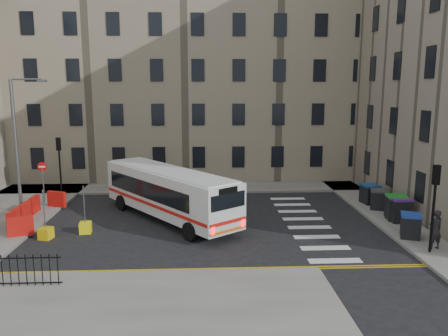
{
  "coord_description": "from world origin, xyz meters",
  "views": [
    {
      "loc": [
        -1.86,
        -24.26,
        7.64
      ],
      "look_at": [
        -0.67,
        1.02,
        3.0
      ],
      "focal_mm": 35.0,
      "sensor_mm": 36.0,
      "label": 1
    }
  ],
  "objects": [
    {
      "name": "pavement_sw",
      "position": [
        -7.0,
        -10.0,
        0.07
      ],
      "size": [
        20.0,
        6.0,
        0.15
      ],
      "primitive_type": "cube",
      "color": "slate",
      "rests_on": "ground"
    },
    {
      "name": "wheelie_bin_d",
      "position": [
        9.09,
        1.86,
        0.77
      ],
      "size": [
        1.3,
        1.38,
        1.23
      ],
      "rotation": [
        0.0,
        0.0,
        -0.36
      ],
      "color": "black",
      "rests_on": "pavement_east"
    },
    {
      "name": "bollard_yellow",
      "position": [
        -10.0,
        -2.43,
        0.3
      ],
      "size": [
        0.72,
        0.72,
        0.6
      ],
      "primitive_type": "cube",
      "rotation": [
        0.0,
        0.0,
        -0.23
      ],
      "color": "#E4B50C",
      "rests_on": "ground"
    },
    {
      "name": "wheelie_bin_e",
      "position": [
        9.07,
        3.21,
        0.78
      ],
      "size": [
        1.17,
        1.29,
        1.26
      ],
      "rotation": [
        0.0,
        0.0,
        0.17
      ],
      "color": "black",
      "rests_on": "pavement_east"
    },
    {
      "name": "no_entry_north",
      "position": [
        -12.5,
        4.5,
        2.08
      ],
      "size": [
        0.6,
        0.08,
        3.0
      ],
      "color": "#595B5E",
      "rests_on": "pavement_west"
    },
    {
      "name": "ground",
      "position": [
        0.0,
        0.0,
        0.0
      ],
      "size": [
        120.0,
        120.0,
        0.0
      ],
      "primitive_type": "plane",
      "color": "black",
      "rests_on": "ground"
    },
    {
      "name": "traffic_light_nw",
      "position": [
        -12.0,
        6.5,
        2.87
      ],
      "size": [
        0.28,
        0.22,
        4.1
      ],
      "color": "black",
      "rests_on": "pavement_west"
    },
    {
      "name": "bollard_chevron",
      "position": [
        -8.21,
        -1.59,
        0.3
      ],
      "size": [
        0.67,
        0.67,
        0.6
      ],
      "primitive_type": "cube",
      "rotation": [
        0.0,
        0.0,
        0.13
      ],
      "color": "yellow",
      "rests_on": "ground"
    },
    {
      "name": "pedestrian",
      "position": [
        9.0,
        -5.12,
        1.1
      ],
      "size": [
        0.78,
        0.6,
        1.89
      ],
      "primitive_type": "imported",
      "rotation": [
        0.0,
        0.0,
        3.37
      ],
      "color": "black",
      "rests_on": "pavement_east"
    },
    {
      "name": "pavement_east",
      "position": [
        9.0,
        4.0,
        0.07
      ],
      "size": [
        2.4,
        26.0,
        0.15
      ],
      "primitive_type": "cube",
      "color": "slate",
      "rests_on": "ground"
    },
    {
      "name": "pavement_north",
      "position": [
        -6.0,
        8.6,
        0.07
      ],
      "size": [
        36.0,
        3.2,
        0.15
      ],
      "primitive_type": "cube",
      "color": "slate",
      "rests_on": "ground"
    },
    {
      "name": "traffic_light_east",
      "position": [
        8.6,
        -5.5,
        2.87
      ],
      "size": [
        0.28,
        0.22,
        4.1
      ],
      "color": "black",
      "rests_on": "pavement_east"
    },
    {
      "name": "wheelie_bin_c",
      "position": [
        9.25,
        -0.41,
        0.86
      ],
      "size": [
        1.32,
        1.46,
        1.41
      ],
      "rotation": [
        0.0,
        0.0,
        -0.18
      ],
      "color": "black",
      "rests_on": "pavement_east"
    },
    {
      "name": "wheelie_bin_a",
      "position": [
        8.62,
        -3.46,
        0.77
      ],
      "size": [
        1.31,
        1.39,
        1.22
      ],
      "rotation": [
        0.0,
        0.0,
        -0.38
      ],
      "color": "black",
      "rests_on": "pavement_east"
    },
    {
      "name": "streetlamp",
      "position": [
        -13.0,
        2.0,
        4.34
      ],
      "size": [
        0.5,
        0.22,
        8.14
      ],
      "color": "#595B5E",
      "rests_on": "pavement_west"
    },
    {
      "name": "terrace_north",
      "position": [
        -7.0,
        15.5,
        8.62
      ],
      "size": [
        38.3,
        10.8,
        17.2
      ],
      "color": "gray",
      "rests_on": "ground"
    },
    {
      "name": "wheelie_bin_b",
      "position": [
        9.24,
        -0.71,
        0.85
      ],
      "size": [
        1.1,
        1.27,
        1.4
      ],
      "rotation": [
        0.0,
        0.0,
        0.0
      ],
      "color": "black",
      "rests_on": "pavement_east"
    },
    {
      "name": "roadworks_barriers",
      "position": [
        -11.84,
        0.5,
        0.65
      ],
      "size": [
        1.66,
        6.26,
        1.0
      ],
      "color": "red",
      "rests_on": "pavement_west"
    },
    {
      "name": "bus",
      "position": [
        -3.95,
        0.69,
        1.69
      ],
      "size": [
        8.45,
        10.01,
        2.93
      ],
      "rotation": [
        0.0,
        0.0,
        0.65
      ],
      "color": "silver",
      "rests_on": "ground"
    }
  ]
}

